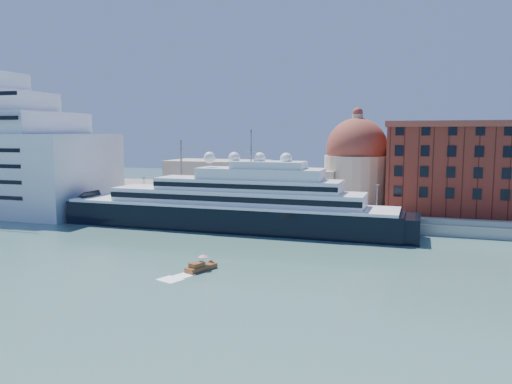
% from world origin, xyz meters
% --- Properties ---
extents(ground, '(400.00, 400.00, 0.00)m').
position_xyz_m(ground, '(0.00, 0.00, 0.00)').
color(ground, '#39625C').
rests_on(ground, ground).
extents(quay, '(180.00, 10.00, 2.50)m').
position_xyz_m(quay, '(0.00, 34.00, 1.25)').
color(quay, gray).
rests_on(quay, ground).
extents(land, '(260.00, 72.00, 2.00)m').
position_xyz_m(land, '(0.00, 75.00, 1.00)').
color(land, slate).
rests_on(land, ground).
extents(quay_fence, '(180.00, 0.10, 1.20)m').
position_xyz_m(quay_fence, '(0.00, 29.50, 3.10)').
color(quay_fence, slate).
rests_on(quay_fence, quay).
extents(superyacht, '(90.16, 12.50, 26.95)m').
position_xyz_m(superyacht, '(-6.01, 23.00, 4.65)').
color(superyacht, black).
rests_on(superyacht, ground).
extents(service_barge, '(12.45, 4.83, 2.75)m').
position_xyz_m(service_barge, '(-56.23, 19.00, 0.79)').
color(service_barge, white).
rests_on(service_barge, ground).
extents(water_taxi, '(3.82, 5.99, 2.70)m').
position_xyz_m(water_taxi, '(5.72, -11.77, 0.65)').
color(water_taxi, brown).
rests_on(water_taxi, ground).
extents(warehouse, '(43.00, 19.00, 23.25)m').
position_xyz_m(warehouse, '(52.00, 52.00, 13.79)').
color(warehouse, maroon).
rests_on(warehouse, land).
extents(church, '(66.00, 18.00, 25.50)m').
position_xyz_m(church, '(6.39, 57.72, 10.91)').
color(church, beige).
rests_on(church, land).
extents(lamp_posts, '(120.80, 2.40, 18.00)m').
position_xyz_m(lamp_posts, '(-12.67, 32.27, 9.84)').
color(lamp_posts, slate).
rests_on(lamp_posts, quay).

